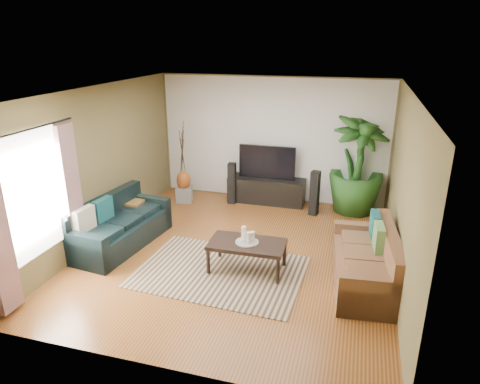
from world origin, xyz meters
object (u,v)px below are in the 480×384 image
(coffee_table, at_px, (247,256))
(pedestal, at_px, (184,194))
(potted_plant, at_px, (357,165))
(vase, at_px, (184,180))
(sofa_right, at_px, (365,258))
(speaker_left, at_px, (232,183))
(sofa_left, at_px, (120,222))
(side_table, at_px, (132,213))
(television, at_px, (267,162))
(tv_stand, at_px, (266,190))
(speaker_right, at_px, (315,193))

(coffee_table, height_order, pedestal, coffee_table)
(potted_plant, height_order, vase, potted_plant)
(sofa_right, bearing_deg, pedestal, -127.45)
(coffee_table, relative_size, speaker_left, 1.29)
(sofa_left, height_order, side_table, sofa_left)
(coffee_table, distance_m, potted_plant, 3.41)
(speaker_left, height_order, potted_plant, potted_plant)
(television, distance_m, side_table, 3.02)
(tv_stand, bearing_deg, side_table, -138.00)
(tv_stand, relative_size, potted_plant, 0.83)
(sofa_left, xyz_separation_m, television, (2.00, 2.70, 0.49))
(sofa_left, xyz_separation_m, speaker_right, (3.09, 2.29, 0.04))
(vase, bearing_deg, television, 14.63)
(potted_plant, bearing_deg, tv_stand, 180.00)
(television, relative_size, pedestal, 3.63)
(speaker_right, height_order, potted_plant, potted_plant)
(side_table, bearing_deg, television, 41.70)
(television, xyz_separation_m, side_table, (-2.20, -1.96, -0.64))
(tv_stand, bearing_deg, potted_plant, 0.31)
(sofa_right, bearing_deg, coffee_table, -92.56)
(television, height_order, side_table, television)
(tv_stand, distance_m, television, 0.64)
(television, relative_size, speaker_left, 1.35)
(television, bearing_deg, speaker_left, -160.76)
(sofa_right, xyz_separation_m, pedestal, (-3.86, 2.39, -0.26))
(speaker_right, xyz_separation_m, potted_plant, (0.78, 0.41, 0.55))
(coffee_table, bearing_deg, tv_stand, 95.75)
(sofa_left, xyz_separation_m, speaker_left, (1.29, 2.46, 0.03))
(speaker_left, bearing_deg, sofa_left, -122.70)
(sofa_left, distance_m, tv_stand, 3.37)
(side_table, bearing_deg, potted_plant, 25.72)
(sofa_right, relative_size, television, 1.51)
(sofa_right, bearing_deg, potted_plant, 178.93)
(speaker_right, relative_size, vase, 2.15)
(side_table, bearing_deg, speaker_left, 49.03)
(pedestal, xyz_separation_m, vase, (0.00, 0.00, 0.32))
(coffee_table, height_order, potted_plant, potted_plant)
(sofa_right, xyz_separation_m, potted_plant, (-0.23, 2.85, 0.59))
(sofa_left, bearing_deg, sofa_right, -85.04)
(tv_stand, xyz_separation_m, speaker_right, (1.09, -0.41, 0.19))
(tv_stand, relative_size, vase, 3.86)
(tv_stand, height_order, pedestal, tv_stand)
(speaker_right, bearing_deg, coffee_table, -94.95)
(coffee_table, distance_m, television, 3.04)
(television, bearing_deg, side_table, -138.30)
(sofa_left, distance_m, speaker_right, 3.85)
(sofa_right, distance_m, side_table, 4.40)
(tv_stand, distance_m, speaker_right, 1.18)
(tv_stand, bearing_deg, vase, -165.06)
(coffee_table, height_order, speaker_right, speaker_right)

